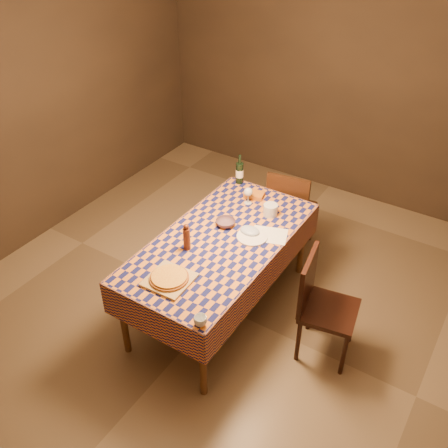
% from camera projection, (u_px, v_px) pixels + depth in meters
% --- Properties ---
extents(room, '(5.00, 5.10, 2.70)m').
position_uv_depth(room, '(220.00, 179.00, 3.75)').
color(room, brown).
rests_on(room, ground).
extents(dining_table, '(0.94, 1.84, 0.77)m').
position_uv_depth(dining_table, '(221.00, 247.00, 4.13)').
color(dining_table, brown).
rests_on(dining_table, ground).
extents(cutting_board, '(0.33, 0.33, 0.02)m').
position_uv_depth(cutting_board, '(169.00, 280.00, 3.68)').
color(cutting_board, tan).
rests_on(cutting_board, dining_table).
extents(pizza, '(0.36, 0.36, 0.03)m').
position_uv_depth(pizza, '(169.00, 277.00, 3.66)').
color(pizza, brown).
rests_on(pizza, cutting_board).
extents(pepper_mill, '(0.06, 0.06, 0.24)m').
position_uv_depth(pepper_mill, '(187.00, 238.00, 3.93)').
color(pepper_mill, '#491F11').
rests_on(pepper_mill, dining_table).
extents(bowl, '(0.21, 0.21, 0.05)m').
position_uv_depth(bowl, '(225.00, 223.00, 4.24)').
color(bowl, '#5B404D').
rests_on(bowl, dining_table).
extents(wine_glass, '(0.08, 0.08, 0.16)m').
position_uv_depth(wine_glass, '(248.00, 192.00, 4.47)').
color(wine_glass, silver).
rests_on(wine_glass, dining_table).
extents(wine_bottle, '(0.10, 0.10, 0.30)m').
position_uv_depth(wine_bottle, '(240.00, 173.00, 4.76)').
color(wine_bottle, black).
rests_on(wine_bottle, dining_table).
extents(deli_tub, '(0.15, 0.15, 0.10)m').
position_uv_depth(deli_tub, '(270.00, 210.00, 4.35)').
color(deli_tub, silver).
rests_on(deli_tub, dining_table).
extents(takeout_container, '(0.20, 0.16, 0.04)m').
position_uv_depth(takeout_container, '(254.00, 195.00, 4.61)').
color(takeout_container, '#BC6618').
rests_on(takeout_container, dining_table).
extents(white_plate, '(0.30, 0.30, 0.01)m').
position_uv_depth(white_plate, '(252.00, 237.00, 4.11)').
color(white_plate, white).
rests_on(white_plate, dining_table).
extents(tumbler, '(0.12, 0.12, 0.07)m').
position_uv_depth(tumbler, '(200.00, 321.00, 3.31)').
color(tumbler, white).
rests_on(tumbler, dining_table).
extents(flour_patch, '(0.35, 0.31, 0.00)m').
position_uv_depth(flour_patch, '(269.00, 235.00, 4.14)').
color(flour_patch, white).
rests_on(flour_patch, dining_table).
extents(flour_bag, '(0.19, 0.15, 0.05)m').
position_uv_depth(flour_bag, '(250.00, 231.00, 4.15)').
color(flour_bag, '#A6B7D4').
rests_on(flour_bag, dining_table).
extents(chair_far, '(0.48, 0.48, 0.93)m').
position_uv_depth(chair_far, '(290.00, 207.00, 4.92)').
color(chair_far, black).
rests_on(chair_far, ground).
extents(chair_right, '(0.49, 0.49, 0.93)m').
position_uv_depth(chair_right, '(320.00, 301.00, 3.86)').
color(chair_right, black).
rests_on(chair_right, ground).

